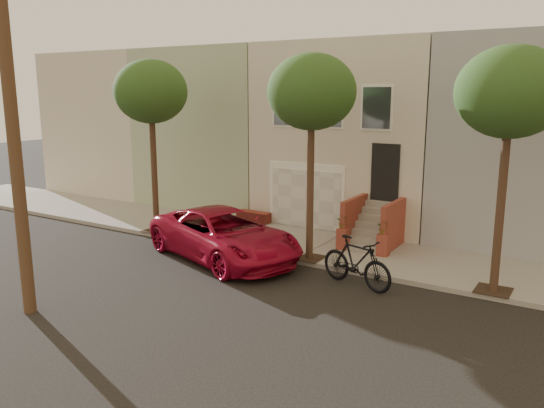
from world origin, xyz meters
The scene contains 8 objects.
ground centered at (0.00, 0.00, 0.00)m, with size 90.00×90.00×0.00m, color black.
sidewalk centered at (0.00, 5.35, 0.07)m, with size 40.00×3.70×0.15m, color gray.
house_row centered at (0.00, 11.19, 3.64)m, with size 33.10×11.70×7.00m.
tree_left centered at (-5.50, 3.90, 5.26)m, with size 2.70×2.57×6.30m.
tree_mid centered at (1.00, 3.90, 5.26)m, with size 2.70×2.57×6.30m.
tree_right centered at (6.50, 3.90, 5.26)m, with size 2.70×2.57×6.30m.
pickup_truck centered at (-1.50, 2.77, 0.80)m, with size 2.66×5.78×1.61m, color #A30A29.
motorcycle centered at (3.12, 2.66, 0.70)m, with size 0.66×2.34×1.41m, color black.
Camera 1 is at (8.68, -10.79, 5.34)m, focal length 36.03 mm.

